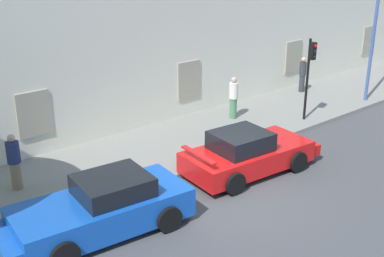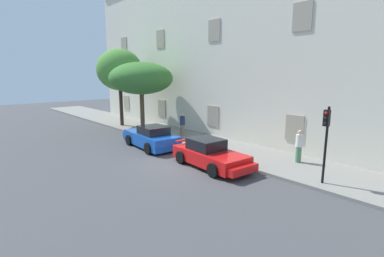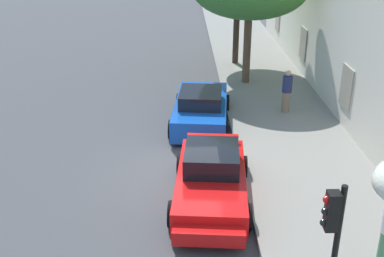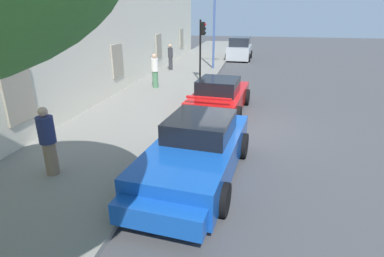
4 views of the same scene
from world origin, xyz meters
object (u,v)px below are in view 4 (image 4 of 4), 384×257
(traffic_light, at_px, (202,40))
(street_lamp, at_px, (221,3))
(sportscar_yellow_flank, at_px, (220,96))
(pedestrian_strolling, at_px, (155,71))
(sportscar_red_lead, at_px, (195,155))
(hatchback_parked, at_px, (239,49))
(pedestrian_bystander, at_px, (48,141))
(pedestrian_admiring, at_px, (170,57))

(traffic_light, xyz_separation_m, street_lamp, (4.11, -0.49, 1.90))
(sportscar_yellow_flank, bearing_deg, traffic_light, 18.42)
(traffic_light, xyz_separation_m, pedestrian_strolling, (-2.08, 1.98, -1.34))
(sportscar_red_lead, xyz_separation_m, street_lamp, (14.43, 1.17, 3.62))
(sportscar_yellow_flank, distance_m, hatchback_parked, 14.11)
(hatchback_parked, height_order, pedestrian_bystander, pedestrian_bystander)
(street_lamp, bearing_deg, pedestrian_bystander, 171.89)
(traffic_light, height_order, street_lamp, street_lamp)
(sportscar_yellow_flank, xyz_separation_m, pedestrian_strolling, (2.75, 3.59, 0.40))
(sportscar_red_lead, distance_m, street_lamp, 14.93)
(traffic_light, bearing_deg, pedestrian_bystander, 171.40)
(hatchback_parked, distance_m, pedestrian_strolling, 11.89)
(sportscar_red_lead, height_order, pedestrian_bystander, pedestrian_bystander)
(street_lamp, bearing_deg, hatchback_parked, -11.07)
(pedestrian_admiring, bearing_deg, sportscar_yellow_flank, -151.76)
(street_lamp, bearing_deg, sportscar_red_lead, -175.38)
(sportscar_red_lead, relative_size, pedestrian_admiring, 2.99)
(street_lamp, bearing_deg, pedestrian_admiring, 110.65)
(hatchback_parked, height_order, pedestrian_admiring, hatchback_parked)
(pedestrian_strolling, bearing_deg, sportscar_red_lead, -156.17)
(street_lamp, xyz_separation_m, pedestrian_bystander, (-15.13, 2.16, -3.26))
(sportscar_red_lead, height_order, street_lamp, street_lamp)
(street_lamp, relative_size, pedestrian_bystander, 3.58)
(hatchback_parked, relative_size, pedestrian_bystander, 2.18)
(traffic_light, distance_m, street_lamp, 4.55)
(sportscar_yellow_flank, bearing_deg, hatchback_parked, 0.43)
(pedestrian_admiring, height_order, pedestrian_strolling, pedestrian_strolling)
(sportscar_red_lead, bearing_deg, hatchback_parked, 0.45)
(street_lamp, relative_size, pedestrian_admiring, 3.65)
(traffic_light, bearing_deg, pedestrian_strolling, 136.39)
(sportscar_yellow_flank, distance_m, street_lamp, 9.71)
(hatchback_parked, bearing_deg, pedestrian_strolling, 162.95)
(pedestrian_bystander, bearing_deg, street_lamp, -8.11)
(traffic_light, height_order, pedestrian_admiring, traffic_light)
(sportscar_red_lead, distance_m, pedestrian_strolling, 9.02)
(sportscar_red_lead, xyz_separation_m, pedestrian_admiring, (13.28, 4.23, 0.37))
(sportscar_yellow_flank, bearing_deg, sportscar_red_lead, -179.50)
(hatchback_parked, bearing_deg, pedestrian_bystander, 171.13)
(street_lamp, height_order, pedestrian_bystander, street_lamp)
(sportscar_red_lead, relative_size, sportscar_yellow_flank, 1.06)
(street_lamp, bearing_deg, traffic_light, 173.20)
(sportscar_yellow_flank, relative_size, traffic_light, 1.43)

